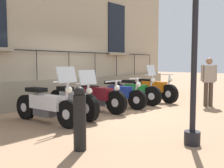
{
  "coord_description": "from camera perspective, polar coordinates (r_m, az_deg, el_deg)",
  "views": [
    {
      "loc": [
        5.22,
        -5.92,
        1.45
      ],
      "look_at": [
        0.08,
        0.0,
        0.8
      ],
      "focal_mm": 41.83,
      "sensor_mm": 36.0,
      "label": 1
    }
  ],
  "objects": [
    {
      "name": "ground_plane",
      "position": [
        8.02,
        -0.43,
        -5.67
      ],
      "size": [
        60.0,
        60.0,
        0.0
      ],
      "primitive_type": "plane",
      "color": "#9E7A5B"
    },
    {
      "name": "motorcycle_white",
      "position": [
        6.4,
        -14.15,
        -4.58
      ],
      "size": [
        2.16,
        0.65,
        1.36
      ],
      "color": "black",
      "rests_on": "ground_plane"
    },
    {
      "name": "motorcycle_silver",
      "position": [
        7.0,
        -8.63,
        -3.8
      ],
      "size": [
        2.14,
        0.64,
        1.26
      ],
      "color": "black",
      "rests_on": "ground_plane"
    },
    {
      "name": "motorcycle_maroon",
      "position": [
        7.71,
        -3.15,
        -2.87
      ],
      "size": [
        2.11,
        0.71,
        0.94
      ],
      "color": "black",
      "rests_on": "ground_plane"
    },
    {
      "name": "motorcycle_blue",
      "position": [
        8.38,
        1.57,
        -2.43
      ],
      "size": [
        2.01,
        0.65,
        0.98
      ],
      "color": "black",
      "rests_on": "ground_plane"
    },
    {
      "name": "motorcycle_green",
      "position": [
        9.07,
        5.13,
        -1.71
      ],
      "size": [
        2.05,
        0.57,
        1.37
      ],
      "color": "black",
      "rests_on": "ground_plane"
    },
    {
      "name": "motorcycle_orange",
      "position": [
        9.92,
        9.0,
        -1.19
      ],
      "size": [
        2.21,
        0.73,
        1.04
      ],
      "color": "black",
      "rests_on": "ground_plane"
    },
    {
      "name": "bollard",
      "position": [
        4.34,
        -7.07,
        -7.47
      ],
      "size": [
        0.21,
        0.21,
        1.06
      ],
      "color": "black",
      "rests_on": "ground_plane"
    },
    {
      "name": "pedestrian_standing",
      "position": [
        9.17,
        20.39,
        0.98
      ],
      "size": [
        0.43,
        0.4,
        1.6
      ],
      "color": "#47382D",
      "rests_on": "ground_plane"
    }
  ]
}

